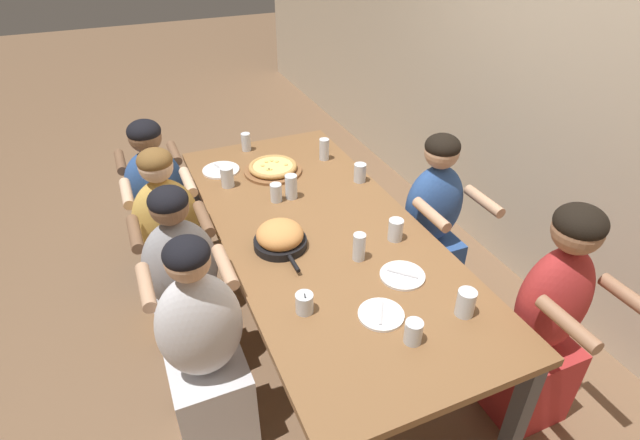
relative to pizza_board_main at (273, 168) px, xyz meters
name	(u,v)px	position (x,y,z in m)	size (l,w,h in m)	color
ground_plane	(320,330)	(0.69, 0.03, -0.78)	(18.00, 18.00, 0.00)	brown
restaurant_back_panel	(579,34)	(0.69, 1.53, 0.82)	(10.00, 0.06, 3.20)	beige
dining_table	(320,238)	(0.69, 0.03, -0.09)	(2.35, 1.02, 0.76)	brown
pizza_board_main	(273,168)	(0.00, 0.00, 0.00)	(0.36, 0.36, 0.05)	brown
skillet_bowl	(280,237)	(0.76, -0.22, 0.03)	(0.39, 0.27, 0.14)	black
empty_plate_a	(221,170)	(-0.14, -0.30, -0.02)	(0.23, 0.23, 0.02)	white
empty_plate_b	(381,314)	(1.38, 0.01, -0.02)	(0.19, 0.19, 0.02)	white
empty_plate_c	(402,275)	(1.20, 0.22, -0.02)	(0.21, 0.21, 0.02)	white
cocktail_glass_blue	(304,304)	(1.23, -0.28, 0.01)	(0.08, 0.08, 0.11)	silver
drinking_glass_a	(465,304)	(1.51, 0.33, 0.03)	(0.08, 0.08, 0.12)	silver
drinking_glass_b	(246,143)	(-0.37, -0.06, 0.03)	(0.06, 0.06, 0.12)	silver
drinking_glass_c	(276,193)	(0.34, -0.09, 0.03)	(0.07, 0.07, 0.11)	silver
drinking_glass_d	(360,173)	(0.32, 0.45, 0.03)	(0.07, 0.07, 0.11)	silver
drinking_glass_e	(291,188)	(0.34, 0.00, 0.04)	(0.07, 0.07, 0.14)	silver
drinking_glass_f	(395,231)	(0.93, 0.34, 0.02)	(0.08, 0.08, 0.11)	silver
drinking_glass_g	(324,150)	(-0.04, 0.37, 0.04)	(0.06, 0.06, 0.14)	silver
drinking_glass_h	(413,333)	(1.56, 0.05, 0.02)	(0.07, 0.07, 0.10)	silver
drinking_glass_i	(227,178)	(0.06, -0.30, 0.03)	(0.08, 0.08, 0.12)	silver
drinking_glass_j	(359,249)	(1.00, 0.09, 0.03)	(0.06, 0.06, 0.14)	silver
diner_near_center	(187,296)	(0.67, -0.70, -0.26)	(0.51, 0.40, 1.15)	#99999E
diner_near_midleft	(173,249)	(0.24, -0.70, -0.26)	(0.51, 0.40, 1.15)	gold
diner_near_left	(159,206)	(-0.28, -0.70, -0.27)	(0.51, 0.40, 1.11)	#2D5193
diner_near_midright	(206,358)	(1.12, -0.70, -0.25)	(0.51, 0.40, 1.17)	silver
diner_far_center	(431,231)	(0.68, 0.75, -0.25)	(0.51, 0.40, 1.15)	#2D5193
diner_far_right	(544,329)	(1.59, 0.75, -0.21)	(0.51, 0.40, 1.22)	#B22D2D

